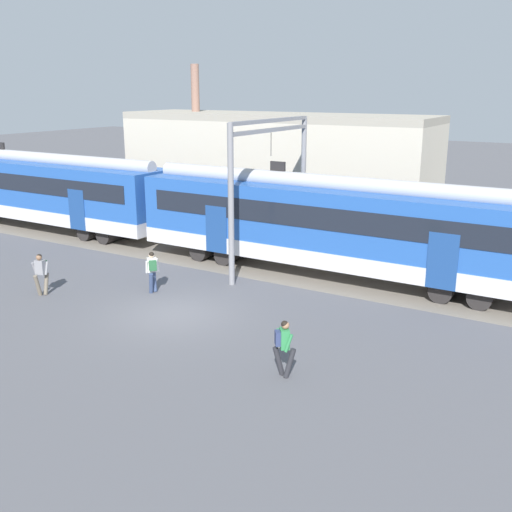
{
  "coord_description": "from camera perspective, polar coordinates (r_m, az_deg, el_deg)",
  "views": [
    {
      "loc": [
        12.79,
        -15.7,
        7.77
      ],
      "look_at": [
        1.5,
        3.18,
        1.6
      ],
      "focal_mm": 42.0,
      "sensor_mm": 36.0,
      "label": 1
    }
  ],
  "objects": [
    {
      "name": "pedestrian_white",
      "position": [
        23.71,
        -9.86,
        -1.19
      ],
      "size": [
        0.52,
        0.67,
        1.67
      ],
      "color": "navy",
      "rests_on": "ground"
    },
    {
      "name": "pedestrian_grey",
      "position": [
        24.55,
        -19.8,
        -1.32
      ],
      "size": [
        0.53,
        0.7,
        1.67
      ],
      "color": "#6B6051",
      "rests_on": "ground"
    },
    {
      "name": "pedestrian_green",
      "position": [
        16.69,
        2.65,
        -8.33
      ],
      "size": [
        0.7,
        0.51,
        1.67
      ],
      "color": "#28282D",
      "rests_on": "ground"
    },
    {
      "name": "catenary_gantry",
      "position": [
        26.37,
        1.42,
        8.13
      ],
      "size": [
        0.24,
        6.64,
        6.53
      ],
      "color": "gray",
      "rests_on": "ground"
    },
    {
      "name": "commuter_train",
      "position": [
        29.74,
        -7.85,
        4.83
      ],
      "size": [
        38.05,
        3.07,
        4.73
      ],
      "color": "silver",
      "rests_on": "ground"
    },
    {
      "name": "background_building",
      "position": [
        35.34,
        1.72,
        8.24
      ],
      "size": [
        18.52,
        5.0,
        9.2
      ],
      "color": "beige",
      "rests_on": "ground"
    },
    {
      "name": "track_bed",
      "position": [
        31.8,
        -11.2,
        1.23
      ],
      "size": [
        80.0,
        4.4,
        0.01
      ],
      "primitive_type": "cube",
      "color": "slate",
      "rests_on": "ground"
    },
    {
      "name": "ground_plane",
      "position": [
        21.69,
        -7.78,
        -5.47
      ],
      "size": [
        160.0,
        160.0,
        0.0
      ],
      "primitive_type": "plane",
      "color": "#515156"
    }
  ]
}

